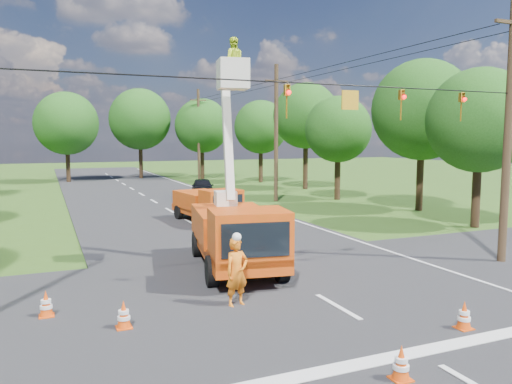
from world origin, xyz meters
name	(u,v)px	position (x,y,z in m)	size (l,w,h in m)	color
ground	(170,211)	(0.00, 20.00, 0.00)	(140.00, 140.00, 0.00)	#325319
road_main	(170,211)	(0.00, 20.00, 0.00)	(12.00, 100.00, 0.06)	black
road_cross	(303,288)	(0.00, 2.00, 0.00)	(56.00, 10.00, 0.07)	black
stop_bar	(417,354)	(0.00, -3.20, 0.00)	(9.00, 0.45, 0.02)	silver
edge_line	(250,206)	(5.60, 20.00, 0.00)	(0.12, 90.00, 0.02)	silver
bucket_truck	(236,222)	(-1.12, 4.92, 1.71)	(3.50, 6.84, 8.18)	#DA420F
second_truck	(207,204)	(0.91, 14.77, 1.04)	(2.69, 5.53, 1.99)	#DA420F
ground_worker	(237,272)	(-2.50, 1.24, 0.97)	(0.71, 0.46, 1.93)	orange
distant_car	(203,187)	(4.39, 27.16, 0.72)	(1.71, 4.24, 1.45)	black
traffic_cone_0	(401,363)	(-1.13, -4.04, 0.36)	(0.38, 0.38, 0.71)	#E2470B
traffic_cone_1	(464,316)	(1.99, -2.55, 0.36)	(0.38, 0.38, 0.71)	#E2470B
traffic_cone_2	(263,241)	(1.07, 7.58, 0.36)	(0.38, 0.38, 0.71)	#E2470B
traffic_cone_3	(259,229)	(1.98, 10.10, 0.36)	(0.38, 0.38, 0.71)	#E2470B
traffic_cone_4	(124,315)	(-5.65, 0.75, 0.36)	(0.38, 0.38, 0.71)	#E2470B
traffic_cone_5	(46,304)	(-7.40, 2.36, 0.36)	(0.38, 0.38, 0.71)	#E2470B
traffic_cone_6	(256,212)	(4.02, 15.30, 0.36)	(0.38, 0.38, 0.71)	#E2470B
pole_right_near	(508,126)	(8.50, 2.00, 5.11)	(1.80, 0.30, 10.00)	#4C3823
pole_right_mid	(276,132)	(8.50, 22.00, 5.11)	(1.80, 0.30, 10.00)	#4C3823
pole_right_far	(199,134)	(8.50, 42.00, 5.11)	(1.80, 0.30, 10.00)	#4C3823
signal_span	(367,100)	(2.23, 1.99, 5.88)	(18.00, 0.29, 1.07)	black
tree_right_a	(480,121)	(13.50, 8.00, 5.56)	(5.40, 5.40, 8.28)	#382616
tree_right_b	(422,110)	(15.00, 14.00, 6.43)	(6.40, 6.40, 9.65)	#382616
tree_right_c	(338,129)	(13.20, 21.00, 5.31)	(5.00, 5.00, 7.83)	#382616
tree_right_d	(306,116)	(14.80, 29.00, 6.68)	(6.00, 6.00, 9.70)	#382616
tree_right_e	(261,127)	(13.80, 37.00, 5.81)	(5.60, 5.60, 8.63)	#382616
tree_far_a	(66,124)	(-5.00, 45.00, 6.19)	(6.60, 6.60, 9.50)	#382616
tree_far_b	(140,119)	(3.00, 47.00, 6.81)	(7.00, 7.00, 10.32)	#382616
tree_far_c	(202,126)	(9.50, 44.00, 6.06)	(6.20, 6.20, 9.18)	#382616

